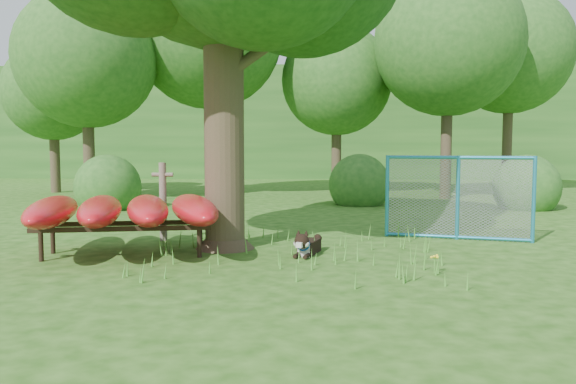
{
  "coord_description": "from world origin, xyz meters",
  "views": [
    {
      "loc": [
        0.55,
        -7.63,
        1.72
      ],
      "look_at": [
        0.2,
        1.2,
        1.0
      ],
      "focal_mm": 35.0,
      "sensor_mm": 36.0,
      "label": 1
    }
  ],
  "objects": [
    {
      "name": "bg_tree_e",
      "position": [
        8.0,
        14.0,
        5.23
      ],
      "size": [
        4.6,
        4.6,
        7.55
      ],
      "color": "#3A2E1F",
      "rests_on": "ground"
    },
    {
      "name": "wooden_post",
      "position": [
        -2.13,
        2.44,
        0.76
      ],
      "size": [
        0.38,
        0.13,
        1.43
      ],
      "rotation": [
        0.0,
        0.0,
        -0.01
      ],
      "color": "#665C4D",
      "rests_on": "ground"
    },
    {
      "name": "wildflower_clump",
      "position": [
        2.25,
        -0.03,
        0.2
      ],
      "size": [
        0.12,
        0.1,
        0.25
      ],
      "rotation": [
        0.0,
        0.0,
        0.28
      ],
      "color": "#519B33",
      "rests_on": "ground"
    },
    {
      "name": "shrub_left",
      "position": [
        -5.0,
        7.5,
        0.0
      ],
      "size": [
        1.8,
        1.8,
        1.8
      ],
      "primitive_type": "sphere",
      "color": "#265A1D",
      "rests_on": "ground"
    },
    {
      "name": "ground",
      "position": [
        0.0,
        0.0,
        0.0
      ],
      "size": [
        80.0,
        80.0,
        0.0
      ],
      "primitive_type": "plane",
      "color": "#1F4C0F",
      "rests_on": "ground"
    },
    {
      "name": "bg_tree_d",
      "position": [
        5.0,
        11.0,
        5.08
      ],
      "size": [
        4.8,
        4.8,
        7.5
      ],
      "color": "#3A2E1F",
      "rests_on": "ground"
    },
    {
      "name": "fence_section",
      "position": [
        3.27,
        2.78,
        0.78
      ],
      "size": [
        2.58,
        0.76,
        2.59
      ],
      "rotation": [
        0.0,
        0.0,
        -0.27
      ],
      "color": "teal",
      "rests_on": "ground"
    },
    {
      "name": "kayak_rack",
      "position": [
        -2.37,
        1.02,
        0.72
      ],
      "size": [
        3.52,
        3.14,
        0.94
      ],
      "rotation": [
        0.0,
        0.0,
        0.17
      ],
      "color": "black",
      "rests_on": "ground"
    },
    {
      "name": "wooded_hillside",
      "position": [
        0.0,
        28.0,
        3.0
      ],
      "size": [
        80.0,
        12.0,
        6.0
      ],
      "primitive_type": "cube",
      "color": "#265A1D",
      "rests_on": "ground"
    },
    {
      "name": "bg_tree_f",
      "position": [
        -9.0,
        13.0,
        3.73
      ],
      "size": [
        3.6,
        3.6,
        5.55
      ],
      "color": "#3A2E1F",
      "rests_on": "ground"
    },
    {
      "name": "husky_dog",
      "position": [
        0.5,
        1.15,
        0.16
      ],
      "size": [
        0.46,
        0.97,
        0.45
      ],
      "rotation": [
        0.0,
        0.0,
        -0.28
      ],
      "color": "black",
      "rests_on": "ground"
    },
    {
      "name": "bg_tree_b",
      "position": [
        -3.0,
        12.0,
        5.61
      ],
      "size": [
        5.2,
        5.2,
        8.22
      ],
      "color": "#3A2E1F",
      "rests_on": "ground"
    },
    {
      "name": "shrub_right",
      "position": [
        6.5,
        8.0,
        0.0
      ],
      "size": [
        1.8,
        1.8,
        1.8
      ],
      "primitive_type": "sphere",
      "color": "#265A1D",
      "rests_on": "ground"
    },
    {
      "name": "bg_tree_c",
      "position": [
        1.5,
        13.0,
        4.11
      ],
      "size": [
        4.0,
        4.0,
        6.12
      ],
      "color": "#3A2E1F",
      "rests_on": "ground"
    },
    {
      "name": "bg_tree_a",
      "position": [
        -6.5,
        10.0,
        4.48
      ],
      "size": [
        4.4,
        4.4,
        6.7
      ],
      "color": "#3A2E1F",
      "rests_on": "ground"
    },
    {
      "name": "shrub_mid",
      "position": [
        2.0,
        9.0,
        0.0
      ],
      "size": [
        1.8,
        1.8,
        1.8
      ],
      "primitive_type": "sphere",
      "color": "#265A1D",
      "rests_on": "ground"
    }
  ]
}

